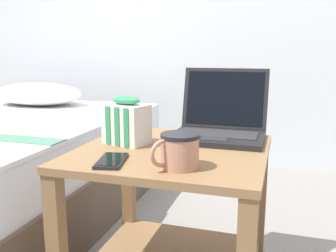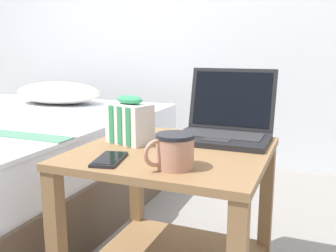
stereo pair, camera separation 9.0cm
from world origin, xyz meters
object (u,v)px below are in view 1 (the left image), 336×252
laptop (220,124)px  snack_bag (126,122)px  mug_front_left (179,149)px  cell_phone (111,161)px

laptop → snack_bag: (-0.27, -0.18, 0.02)m
laptop → mug_front_left: bearing=-96.4°
laptop → cell_phone: size_ratio=2.04×
laptop → snack_bag: laptop is taller
snack_bag → laptop: bearing=32.9°
laptop → mug_front_left: laptop is taller
cell_phone → laptop: bearing=59.0°
mug_front_left → cell_phone: 0.19m
laptop → cell_phone: 0.45m
laptop → mug_front_left: (-0.04, -0.37, 0.00)m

